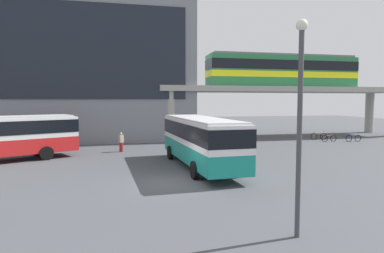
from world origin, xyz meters
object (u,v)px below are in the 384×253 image
object	(u,v)px
pedestrian_walking_across	(199,140)
bus_main	(200,137)
station_building	(78,66)
bicycle_orange	(319,136)
train	(283,71)
bicycle_black	(219,142)
pedestrian_waiting_near_stop	(121,143)
bicycle_brown	(329,138)
bicycle_blue	(353,138)

from	to	relation	value
pedestrian_walking_across	bus_main	bearing A→B (deg)	-102.95
station_building	bicycle_orange	xyz separation A→B (m)	(26.28, -8.15, -7.92)
train	bus_main	world-z (taller)	train
bicycle_black	pedestrian_waiting_near_stop	distance (m)	9.47
bicycle_orange	pedestrian_walking_across	distance (m)	15.65
bicycle_brown	pedestrian_walking_across	world-z (taller)	pedestrian_walking_across
bicycle_black	pedestrian_waiting_near_stop	xyz separation A→B (m)	(-9.24, -2.04, 0.41)
bicycle_orange	bicycle_black	bearing A→B (deg)	-168.79
bicycle_blue	pedestrian_walking_across	bearing A→B (deg)	-173.10
pedestrian_walking_across	station_building	bearing A→B (deg)	131.55
pedestrian_waiting_near_stop	pedestrian_walking_across	distance (m)	6.71
bicycle_black	bicycle_orange	world-z (taller)	same
train	station_building	bearing A→B (deg)	169.48
bicycle_orange	bicycle_blue	world-z (taller)	same
bicycle_black	pedestrian_walking_across	xyz separation A→B (m)	(-2.54, -2.20, 0.47)
bicycle_orange	pedestrian_waiting_near_stop	size ratio (longest dim) A/B	1.07
bus_main	bicycle_black	bearing A→B (deg)	66.61
bicycle_blue	pedestrian_waiting_near_stop	xyz separation A→B (m)	(-24.08, -1.94, 0.41)
bus_main	pedestrian_waiting_near_stop	bearing A→B (deg)	121.56
station_building	bus_main	size ratio (longest dim) A/B	2.25
pedestrian_walking_across	train	bearing A→B (deg)	34.26
bicycle_brown	bicycle_blue	size ratio (longest dim) A/B	1.00
station_building	bus_main	distance (m)	23.59
bus_main	pedestrian_waiting_near_stop	size ratio (longest dim) A/B	6.80
bicycle_blue	pedestrian_walking_across	distance (m)	17.51
pedestrian_walking_across	bicycle_brown	bearing A→B (deg)	10.30
bicycle_orange	pedestrian_waiting_near_stop	bearing A→B (deg)	-168.26
bus_main	pedestrian_walking_across	size ratio (longest dim) A/B	6.34
bus_main	bicycle_black	world-z (taller)	bus_main
bicycle_orange	bicycle_brown	bearing A→B (deg)	-91.21
bus_main	pedestrian_waiting_near_stop	distance (m)	9.45
bicycle_orange	bicycle_blue	size ratio (longest dim) A/B	0.98
train	pedestrian_walking_across	xyz separation A→B (m)	(-12.35, -8.41, -7.05)
station_building	bicycle_orange	bearing A→B (deg)	-17.23
bicycle_orange	pedestrian_waiting_near_stop	world-z (taller)	pedestrian_waiting_near_stop
bus_main	bicycle_orange	bearing A→B (deg)	36.73
station_building	bicycle_blue	distance (m)	31.66
train	bicycle_black	world-z (taller)	train
bicycle_brown	bicycle_orange	xyz separation A→B (m)	(0.04, 1.95, 0.00)
bicycle_black	station_building	bearing A→B (deg)	142.63
station_building	pedestrian_walking_across	size ratio (longest dim) A/B	14.28
train	bicycle_brown	size ratio (longest dim) A/B	10.25
bicycle_blue	pedestrian_walking_across	world-z (taller)	pedestrian_walking_across
station_building	pedestrian_waiting_near_stop	distance (m)	15.43
bicycle_brown	station_building	bearing A→B (deg)	158.94
bicycle_black	bicycle_blue	world-z (taller)	same
bicycle_black	bus_main	bearing A→B (deg)	-113.39
bicycle_brown	bicycle_orange	world-z (taller)	same
train	pedestrian_waiting_near_stop	world-z (taller)	train
bus_main	bicycle_black	size ratio (longest dim) A/B	6.43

